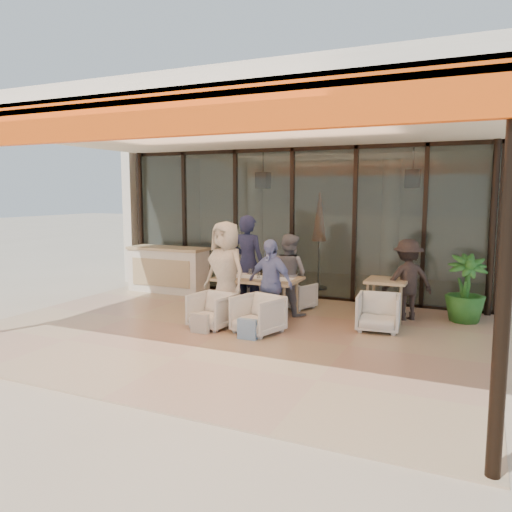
{
  "coord_description": "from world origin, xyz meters",
  "views": [
    {
      "loc": [
        3.69,
        -7.04,
        2.27
      ],
      "look_at": [
        0.1,
        0.9,
        1.15
      ],
      "focal_mm": 35.0,
      "sensor_mm": 36.0,
      "label": 1
    }
  ],
  "objects_px": {
    "chair_near_right": "(258,313)",
    "chair_far_right": "(298,294)",
    "diner_periwinkle": "(270,283)",
    "side_table": "(387,285)",
    "host_counter": "(168,269)",
    "potted_palm": "(466,289)",
    "side_chair": "(378,311)",
    "chair_near_left": "(212,309)",
    "standing_woman": "(407,280)",
    "dining_table": "(258,281)",
    "chair_far_left": "(258,288)",
    "diner_grey": "(289,275)",
    "diner_navy": "(248,263)",
    "diner_cream": "(226,272)"
  },
  "relations": [
    {
      "from": "host_counter",
      "to": "diner_periwinkle",
      "type": "distance_m",
      "value": 3.65
    },
    {
      "from": "chair_near_left",
      "to": "potted_palm",
      "type": "distance_m",
      "value": 4.4
    },
    {
      "from": "diner_grey",
      "to": "side_chair",
      "type": "xyz_separation_m",
      "value": [
        1.73,
        -0.45,
        -0.41
      ]
    },
    {
      "from": "diner_navy",
      "to": "side_chair",
      "type": "bearing_deg",
      "value": 172.63
    },
    {
      "from": "chair_far_left",
      "to": "side_chair",
      "type": "bearing_deg",
      "value": 149.31
    },
    {
      "from": "chair_near_left",
      "to": "chair_far_right",
      "type": "bearing_deg",
      "value": 74.72
    },
    {
      "from": "chair_near_right",
      "to": "chair_far_right",
      "type": "bearing_deg",
      "value": 107.56
    },
    {
      "from": "side_chair",
      "to": "standing_woman",
      "type": "bearing_deg",
      "value": 64.91
    },
    {
      "from": "chair_far_right",
      "to": "side_chair",
      "type": "height_order",
      "value": "side_chair"
    },
    {
      "from": "diner_periwinkle",
      "to": "potted_palm",
      "type": "distance_m",
      "value": 3.41
    },
    {
      "from": "side_chair",
      "to": "potted_palm",
      "type": "height_order",
      "value": "potted_palm"
    },
    {
      "from": "host_counter",
      "to": "chair_far_left",
      "type": "xyz_separation_m",
      "value": [
        2.38,
        -0.32,
        -0.18
      ]
    },
    {
      "from": "chair_near_left",
      "to": "standing_woman",
      "type": "xyz_separation_m",
      "value": [
        2.89,
        1.87,
        0.4
      ]
    },
    {
      "from": "standing_woman",
      "to": "side_table",
      "type": "bearing_deg",
      "value": -3.82
    },
    {
      "from": "chair_far_left",
      "to": "chair_far_right",
      "type": "bearing_deg",
      "value": 169.61
    },
    {
      "from": "side_table",
      "to": "host_counter",
      "type": "bearing_deg",
      "value": 174.02
    },
    {
      "from": "diner_navy",
      "to": "diner_grey",
      "type": "xyz_separation_m",
      "value": [
        0.84,
        0.0,
        -0.17
      ]
    },
    {
      "from": "diner_periwinkle",
      "to": "side_table",
      "type": "bearing_deg",
      "value": 48.51
    },
    {
      "from": "potted_palm",
      "to": "chair_far_right",
      "type": "bearing_deg",
      "value": -175.73
    },
    {
      "from": "chair_near_left",
      "to": "diner_navy",
      "type": "height_order",
      "value": "diner_navy"
    },
    {
      "from": "chair_near_right",
      "to": "side_chair",
      "type": "xyz_separation_m",
      "value": [
        1.73,
        0.95,
        -0.0
      ]
    },
    {
      "from": "diner_periwinkle",
      "to": "potted_palm",
      "type": "relative_size",
      "value": 1.24
    },
    {
      "from": "chair_far_right",
      "to": "chair_near_left",
      "type": "relative_size",
      "value": 0.89
    },
    {
      "from": "chair_near_left",
      "to": "side_table",
      "type": "bearing_deg",
      "value": 42.02
    },
    {
      "from": "host_counter",
      "to": "potted_palm",
      "type": "relative_size",
      "value": 1.54
    },
    {
      "from": "diner_navy",
      "to": "diner_grey",
      "type": "bearing_deg",
      "value": -177.41
    },
    {
      "from": "diner_cream",
      "to": "side_table",
      "type": "height_order",
      "value": "diner_cream"
    },
    {
      "from": "diner_periwinkle",
      "to": "potted_palm",
      "type": "xyz_separation_m",
      "value": [
        3.0,
        1.62,
        -0.15
      ]
    },
    {
      "from": "diner_grey",
      "to": "diner_periwinkle",
      "type": "xyz_separation_m",
      "value": [
        0.0,
        -0.9,
        -0.01
      ]
    },
    {
      "from": "dining_table",
      "to": "diner_navy",
      "type": "height_order",
      "value": "diner_navy"
    },
    {
      "from": "dining_table",
      "to": "chair_far_left",
      "type": "xyz_separation_m",
      "value": [
        -0.41,
        0.94,
        -0.33
      ]
    },
    {
      "from": "chair_far_right",
      "to": "potted_palm",
      "type": "distance_m",
      "value": 3.02
    },
    {
      "from": "chair_far_right",
      "to": "diner_grey",
      "type": "bearing_deg",
      "value": 110.16
    },
    {
      "from": "diner_periwinkle",
      "to": "side_table",
      "type": "height_order",
      "value": "diner_periwinkle"
    },
    {
      "from": "diner_periwinkle",
      "to": "standing_woman",
      "type": "xyz_separation_m",
      "value": [
        2.05,
        1.37,
        -0.02
      ]
    },
    {
      "from": "side_table",
      "to": "standing_woman",
      "type": "distance_m",
      "value": 0.37
    },
    {
      "from": "chair_far_left",
      "to": "potted_palm",
      "type": "bearing_deg",
      "value": 172.95
    },
    {
      "from": "dining_table",
      "to": "side_table",
      "type": "xyz_separation_m",
      "value": [
        2.16,
        0.74,
        -0.05
      ]
    },
    {
      "from": "side_table",
      "to": "chair_far_right",
      "type": "bearing_deg",
      "value": 173.36
    },
    {
      "from": "side_chair",
      "to": "standing_woman",
      "type": "distance_m",
      "value": 1.05
    },
    {
      "from": "standing_woman",
      "to": "chair_far_left",
      "type": "bearing_deg",
      "value": -32.65
    },
    {
      "from": "chair_far_right",
      "to": "diner_cream",
      "type": "bearing_deg",
      "value": 79.2
    },
    {
      "from": "chair_near_right",
      "to": "diner_periwinkle",
      "type": "distance_m",
      "value": 0.64
    },
    {
      "from": "chair_near_left",
      "to": "side_table",
      "type": "distance_m",
      "value": 3.1
    },
    {
      "from": "dining_table",
      "to": "chair_near_right",
      "type": "bearing_deg",
      "value": -65.89
    },
    {
      "from": "diner_grey",
      "to": "side_table",
      "type": "distance_m",
      "value": 1.76
    },
    {
      "from": "diner_navy",
      "to": "side_chair",
      "type": "height_order",
      "value": "diner_navy"
    },
    {
      "from": "diner_grey",
      "to": "potted_palm",
      "type": "xyz_separation_m",
      "value": [
        3.0,
        0.72,
        -0.16
      ]
    },
    {
      "from": "diner_navy",
      "to": "potted_palm",
      "type": "height_order",
      "value": "diner_navy"
    },
    {
      "from": "chair_near_left",
      "to": "diner_periwinkle",
      "type": "bearing_deg",
      "value": 39.33
    }
  ]
}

